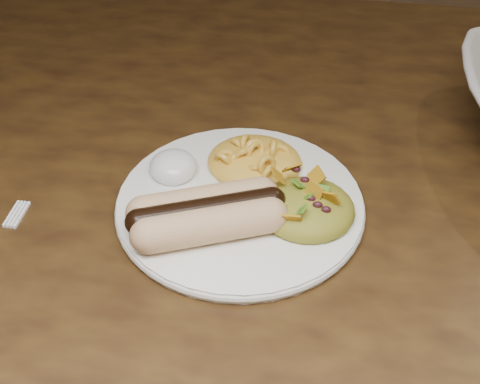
# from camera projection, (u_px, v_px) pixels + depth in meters

# --- Properties ---
(table) EXTENTS (1.60, 0.90, 0.75)m
(table) POSITION_uv_depth(u_px,v_px,m) (276.00, 261.00, 0.71)
(table) COLOR #462F12
(table) RESTS_ON floor
(plate) EXTENTS (0.27, 0.27, 0.01)m
(plate) POSITION_uv_depth(u_px,v_px,m) (240.00, 205.00, 0.63)
(plate) COLOR white
(plate) RESTS_ON table
(hotdog) EXTENTS (0.12, 0.10, 0.03)m
(hotdog) POSITION_uv_depth(u_px,v_px,m) (207.00, 213.00, 0.59)
(hotdog) COLOR #E4C389
(hotdog) RESTS_ON plate
(mac_and_cheese) EXTENTS (0.10, 0.09, 0.04)m
(mac_and_cheese) POSITION_uv_depth(u_px,v_px,m) (255.00, 151.00, 0.65)
(mac_and_cheese) COLOR yellow
(mac_and_cheese) RESTS_ON plate
(sour_cream) EXTENTS (0.06, 0.06, 0.03)m
(sour_cream) POSITION_uv_depth(u_px,v_px,m) (173.00, 162.00, 0.65)
(sour_cream) COLOR white
(sour_cream) RESTS_ON plate
(taco_salad) EXTENTS (0.09, 0.08, 0.04)m
(taco_salad) POSITION_uv_depth(u_px,v_px,m) (307.00, 202.00, 0.60)
(taco_salad) COLOR #B17521
(taco_salad) RESTS_ON plate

